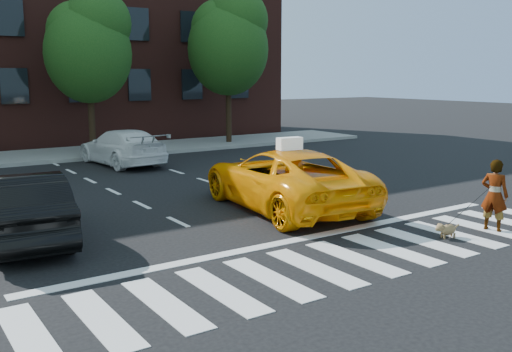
{
  "coord_description": "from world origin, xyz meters",
  "views": [
    {
      "loc": [
        -7.48,
        -7.68,
        3.48
      ],
      "look_at": [
        0.04,
        3.47,
        1.1
      ],
      "focal_mm": 40.0,
      "sensor_mm": 36.0,
      "label": 1
    }
  ],
  "objects_px": {
    "white_suv": "(122,147)",
    "taxi": "(285,179)",
    "black_sedan": "(23,207)",
    "dog": "(447,229)",
    "tree_right": "(229,39)",
    "tree_mid": "(89,43)",
    "woman": "(494,195)"
  },
  "relations": [
    {
      "from": "tree_mid",
      "to": "taxi",
      "type": "relative_size",
      "value": 1.24
    },
    {
      "from": "tree_mid",
      "to": "woman",
      "type": "xyz_separation_m",
      "value": [
        3.46,
        -17.28,
        -4.03
      ]
    },
    {
      "from": "black_sedan",
      "to": "tree_right",
      "type": "bearing_deg",
      "value": -129.98
    },
    {
      "from": "tree_right",
      "to": "dog",
      "type": "bearing_deg",
      "value": -106.06
    },
    {
      "from": "black_sedan",
      "to": "taxi",
      "type": "bearing_deg",
      "value": 179.86
    },
    {
      "from": "taxi",
      "to": "black_sedan",
      "type": "height_order",
      "value": "taxi"
    },
    {
      "from": "tree_mid",
      "to": "dog",
      "type": "height_order",
      "value": "tree_mid"
    },
    {
      "from": "taxi",
      "to": "white_suv",
      "type": "bearing_deg",
      "value": -78.45
    },
    {
      "from": "tree_mid",
      "to": "black_sedan",
      "type": "relative_size",
      "value": 1.59
    },
    {
      "from": "tree_right",
      "to": "black_sedan",
      "type": "xyz_separation_m",
      "value": [
        -12.53,
        -12.19,
        -4.53
      ]
    },
    {
      "from": "black_sedan",
      "to": "woman",
      "type": "distance_m",
      "value": 10.33
    },
    {
      "from": "tree_right",
      "to": "woman",
      "type": "distance_m",
      "value": 18.19
    },
    {
      "from": "taxi",
      "to": "white_suv",
      "type": "relative_size",
      "value": 1.19
    },
    {
      "from": "woman",
      "to": "tree_right",
      "type": "bearing_deg",
      "value": -27.58
    },
    {
      "from": "tree_right",
      "to": "taxi",
      "type": "xyz_separation_m",
      "value": [
        -6.13,
        -12.86,
        -4.47
      ]
    },
    {
      "from": "taxi",
      "to": "dog",
      "type": "bearing_deg",
      "value": 112.74
    },
    {
      "from": "dog",
      "to": "white_suv",
      "type": "bearing_deg",
      "value": 115.86
    },
    {
      "from": "black_sedan",
      "to": "dog",
      "type": "distance_m",
      "value": 9.07
    },
    {
      "from": "dog",
      "to": "woman",
      "type": "bearing_deg",
      "value": 10.0
    },
    {
      "from": "taxi",
      "to": "dog",
      "type": "xyz_separation_m",
      "value": [
        1.21,
        -4.24,
        -0.6
      ]
    },
    {
      "from": "white_suv",
      "to": "tree_right",
      "type": "bearing_deg",
      "value": -159.79
    },
    {
      "from": "white_suv",
      "to": "dog",
      "type": "height_order",
      "value": "white_suv"
    },
    {
      "from": "tree_mid",
      "to": "dog",
      "type": "bearing_deg",
      "value": -83.06
    },
    {
      "from": "white_suv",
      "to": "taxi",
      "type": "bearing_deg",
      "value": 89.87
    },
    {
      "from": "dog",
      "to": "taxi",
      "type": "bearing_deg",
      "value": 123.54
    },
    {
      "from": "tree_mid",
      "to": "tree_right",
      "type": "xyz_separation_m",
      "value": [
        7.0,
        -0.0,
        0.41
      ]
    },
    {
      "from": "taxi",
      "to": "black_sedan",
      "type": "bearing_deg",
      "value": 0.79
    },
    {
      "from": "woman",
      "to": "dog",
      "type": "relative_size",
      "value": 2.83
    },
    {
      "from": "tree_mid",
      "to": "woman",
      "type": "height_order",
      "value": "tree_mid"
    },
    {
      "from": "tree_mid",
      "to": "taxi",
      "type": "distance_m",
      "value": 13.51
    },
    {
      "from": "tree_right",
      "to": "taxi",
      "type": "distance_m",
      "value": 14.93
    },
    {
      "from": "tree_mid",
      "to": "tree_right",
      "type": "relative_size",
      "value": 0.92
    }
  ]
}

